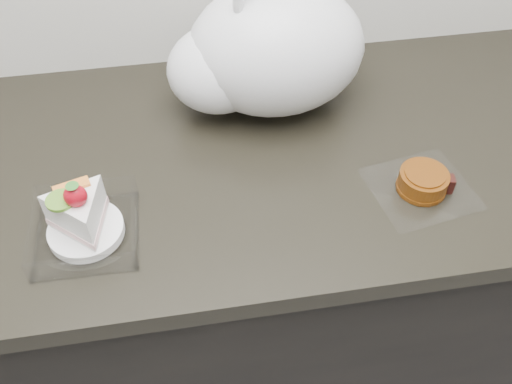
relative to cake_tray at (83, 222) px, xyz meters
name	(u,v)px	position (x,y,z in m)	size (l,w,h in m)	color
counter	(222,289)	(0.22, 0.15, -0.48)	(2.04, 0.64, 0.90)	black
cake_tray	(83,222)	(0.00, 0.00, 0.00)	(0.17, 0.17, 0.13)	white
mooncake_wrap	(423,183)	(0.57, 0.01, -0.02)	(0.19, 0.18, 0.04)	white
plastic_bag	(265,52)	(0.34, 0.29, 0.09)	(0.42, 0.34, 0.31)	white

